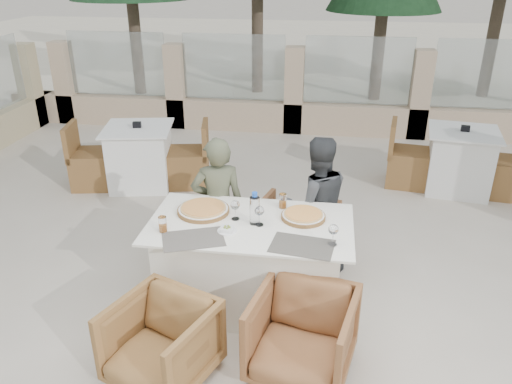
# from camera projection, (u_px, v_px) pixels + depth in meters

# --- Properties ---
(ground) EXTENTS (80.00, 80.00, 0.00)m
(ground) POSITION_uv_depth(u_px,v_px,m) (247.00, 308.00, 4.16)
(ground) COLOR beige
(ground) RESTS_ON ground
(sand_patch) EXTENTS (30.00, 16.00, 0.01)m
(sand_patch) POSITION_uv_depth(u_px,v_px,m) (315.00, 47.00, 16.72)
(sand_patch) COLOR #F0E3C4
(sand_patch) RESTS_ON ground
(perimeter_wall_far) EXTENTS (10.00, 0.34, 1.60)m
(perimeter_wall_far) POSITION_uv_depth(u_px,v_px,m) (294.00, 84.00, 8.13)
(perimeter_wall_far) COLOR #C9AE8E
(perimeter_wall_far) RESTS_ON ground
(dining_table) EXTENTS (1.60, 0.90, 0.77)m
(dining_table) POSITION_uv_depth(u_px,v_px,m) (251.00, 264.00, 4.07)
(dining_table) COLOR white
(dining_table) RESTS_ON ground
(placemat_near_left) EXTENTS (0.53, 0.44, 0.00)m
(placemat_near_left) POSITION_uv_depth(u_px,v_px,m) (193.00, 239.00, 3.68)
(placemat_near_left) COLOR #615B53
(placemat_near_left) RESTS_ON dining_table
(placemat_near_right) EXTENTS (0.49, 0.36, 0.00)m
(placemat_near_right) POSITION_uv_depth(u_px,v_px,m) (302.00, 246.00, 3.59)
(placemat_near_right) COLOR #565149
(placemat_near_right) RESTS_ON dining_table
(pizza_left) EXTENTS (0.55, 0.55, 0.06)m
(pizza_left) POSITION_uv_depth(u_px,v_px,m) (203.00, 209.00, 4.07)
(pizza_left) COLOR #D25E1C
(pizza_left) RESTS_ON dining_table
(pizza_right) EXTENTS (0.44, 0.44, 0.05)m
(pizza_right) POSITION_uv_depth(u_px,v_px,m) (303.00, 216.00, 3.97)
(pizza_right) COLOR orange
(pizza_right) RESTS_ON dining_table
(water_bottle) EXTENTS (0.09, 0.09, 0.27)m
(water_bottle) POSITION_uv_depth(u_px,v_px,m) (255.00, 208.00, 3.85)
(water_bottle) COLOR #C2EAFF
(water_bottle) RESTS_ON dining_table
(wine_glass_centre) EXTENTS (0.09, 0.09, 0.18)m
(wine_glass_centre) POSITION_uv_depth(u_px,v_px,m) (235.00, 209.00, 3.93)
(wine_glass_centre) COLOR silver
(wine_glass_centre) RESTS_ON dining_table
(wine_glass_near) EXTENTS (0.08, 0.08, 0.18)m
(wine_glass_near) POSITION_uv_depth(u_px,v_px,m) (259.00, 215.00, 3.84)
(wine_glass_near) COLOR white
(wine_glass_near) RESTS_ON dining_table
(wine_glass_corner) EXTENTS (0.09, 0.09, 0.18)m
(wine_glass_corner) POSITION_uv_depth(u_px,v_px,m) (333.00, 234.00, 3.57)
(wine_glass_corner) COLOR white
(wine_glass_corner) RESTS_ON dining_table
(beer_glass_left) EXTENTS (0.07, 0.07, 0.12)m
(beer_glass_left) POSITION_uv_depth(u_px,v_px,m) (163.00, 224.00, 3.76)
(beer_glass_left) COLOR orange
(beer_glass_left) RESTS_ON dining_table
(beer_glass_right) EXTENTS (0.06, 0.06, 0.12)m
(beer_glass_right) POSITION_uv_depth(u_px,v_px,m) (283.00, 201.00, 4.12)
(beer_glass_right) COLOR orange
(beer_glass_right) RESTS_ON dining_table
(olive_dish) EXTENTS (0.13, 0.13, 0.04)m
(olive_dish) POSITION_uv_depth(u_px,v_px,m) (227.00, 229.00, 3.78)
(olive_dish) COLOR white
(olive_dish) RESTS_ON dining_table
(armchair_far_left) EXTENTS (0.79, 0.80, 0.56)m
(armchair_far_left) POSITION_uv_depth(u_px,v_px,m) (212.00, 238.00, 4.67)
(armchair_far_left) COLOR brown
(armchair_far_left) RESTS_ON ground
(armchair_far_right) EXTENTS (0.87, 0.88, 0.66)m
(armchair_far_right) POSITION_uv_depth(u_px,v_px,m) (293.00, 238.00, 4.56)
(armchair_far_right) COLOR brown
(armchair_far_right) RESTS_ON ground
(armchair_near_left) EXTENTS (0.83, 0.84, 0.59)m
(armchair_near_left) POSITION_uv_depth(u_px,v_px,m) (161.00, 343.00, 3.36)
(armchair_near_left) COLOR olive
(armchair_near_left) RESTS_ON ground
(armchair_near_right) EXTENTS (0.80, 0.81, 0.62)m
(armchair_near_right) POSITION_uv_depth(u_px,v_px,m) (302.00, 335.00, 3.41)
(armchair_near_right) COLOR brown
(armchair_near_right) RESTS_ON ground
(diner_left) EXTENTS (0.54, 0.43, 1.29)m
(diner_left) POSITION_uv_depth(u_px,v_px,m) (218.00, 206.00, 4.46)
(diner_left) COLOR #545840
(diner_left) RESTS_ON ground
(diner_right) EXTENTS (0.75, 0.66, 1.29)m
(diner_right) POSITION_uv_depth(u_px,v_px,m) (316.00, 205.00, 4.47)
(diner_right) COLOR #393C3E
(diner_right) RESTS_ON ground
(bg_table_a) EXTENTS (1.77, 1.12, 0.77)m
(bg_table_a) POSITION_uv_depth(u_px,v_px,m) (140.00, 157.00, 6.30)
(bg_table_a) COLOR white
(bg_table_a) RESTS_ON ground
(bg_table_b) EXTENTS (1.74, 1.05, 0.77)m
(bg_table_b) POSITION_uv_depth(u_px,v_px,m) (459.00, 161.00, 6.17)
(bg_table_b) COLOR silver
(bg_table_b) RESTS_ON ground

